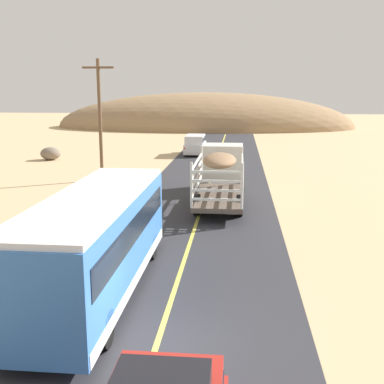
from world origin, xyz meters
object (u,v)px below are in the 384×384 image
power_pole_mid (100,117)px  bus (97,240)px  livestock_truck (222,167)px  car_far (195,144)px  boulder_near_shoulder (51,154)px

power_pole_mid → bus: bearing=-74.4°
livestock_truck → car_far: livestock_truck is taller
bus → power_pole_mid: bearing=105.6°
livestock_truck → car_far: (-3.32, 18.97, -0.70)m
car_far → power_pole_mid: power_pole_mid is taller
boulder_near_shoulder → power_pole_mid: bearing=-51.5°
livestock_truck → car_far: bearing=99.9°
car_far → livestock_truck: bearing=-80.1°
car_far → boulder_near_shoulder: car_far is taller
car_far → power_pole_mid: (-5.35, -14.41, 3.42)m
livestock_truck → bus: (-3.35, -14.48, -0.04)m
bus → power_pole_mid: 19.96m
livestock_truck → boulder_near_shoulder: (-16.24, 14.10, -1.21)m
bus → car_far: 33.46m
livestock_truck → power_pole_mid: bearing=152.3°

